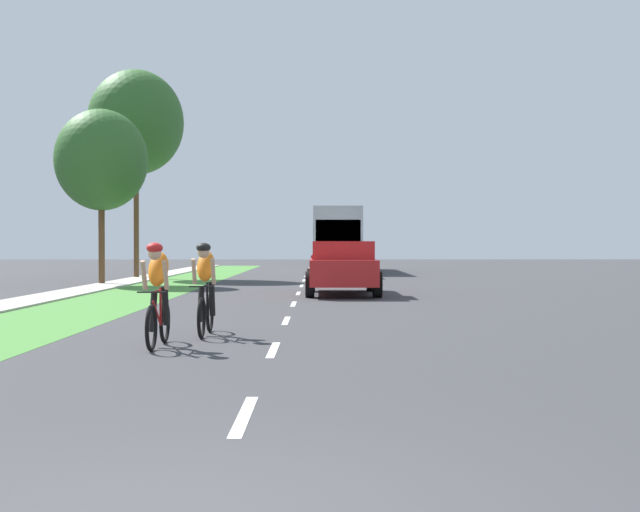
{
  "coord_description": "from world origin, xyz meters",
  "views": [
    {
      "loc": [
        0.69,
        -4.49,
        1.56
      ],
      "look_at": [
        0.81,
        23.67,
        1.15
      ],
      "focal_mm": 46.61,
      "sensor_mm": 36.0,
      "label": 1
    }
  ],
  "objects_px": {
    "cyclist_lead": "(154,294)",
    "bus_silver": "(332,237)",
    "sedan_white": "(339,261)",
    "suv_black": "(332,252)",
    "cyclist_trailing": "(202,288)",
    "street_tree_far": "(132,122)",
    "pickup_red": "(339,268)",
    "street_tree_near": "(97,160)"
  },
  "relations": [
    {
      "from": "cyclist_lead",
      "to": "pickup_red",
      "type": "bearing_deg",
      "value": 76.51
    },
    {
      "from": "bus_silver",
      "to": "suv_black",
      "type": "bearing_deg",
      "value": 89.09
    },
    {
      "from": "street_tree_near",
      "to": "street_tree_far",
      "type": "height_order",
      "value": "street_tree_far"
    },
    {
      "from": "pickup_red",
      "to": "street_tree_far",
      "type": "relative_size",
      "value": 0.54
    },
    {
      "from": "cyclist_trailing",
      "to": "pickup_red",
      "type": "distance_m",
      "value": 11.73
    },
    {
      "from": "pickup_red",
      "to": "suv_black",
      "type": "xyz_separation_m",
      "value": [
        0.53,
        41.11,
        0.12
      ]
    },
    {
      "from": "sedan_white",
      "to": "bus_silver",
      "type": "distance_m",
      "value": 9.02
    },
    {
      "from": "pickup_red",
      "to": "bus_silver",
      "type": "distance_m",
      "value": 21.7
    },
    {
      "from": "pickup_red",
      "to": "suv_black",
      "type": "height_order",
      "value": "suv_black"
    },
    {
      "from": "cyclist_trailing",
      "to": "sedan_white",
      "type": "bearing_deg",
      "value": 82.98
    },
    {
      "from": "suv_black",
      "to": "street_tree_far",
      "type": "height_order",
      "value": "street_tree_far"
    },
    {
      "from": "cyclist_lead",
      "to": "sedan_white",
      "type": "height_order",
      "value": "cyclist_lead"
    },
    {
      "from": "bus_silver",
      "to": "suv_black",
      "type": "height_order",
      "value": "bus_silver"
    },
    {
      "from": "pickup_red",
      "to": "sedan_white",
      "type": "xyz_separation_m",
      "value": [
        0.34,
        12.74,
        -0.06
      ]
    },
    {
      "from": "street_tree_far",
      "to": "pickup_red",
      "type": "bearing_deg",
      "value": -53.88
    },
    {
      "from": "pickup_red",
      "to": "bus_silver",
      "type": "relative_size",
      "value": 0.44
    },
    {
      "from": "sedan_white",
      "to": "street_tree_near",
      "type": "bearing_deg",
      "value": -146.08
    },
    {
      "from": "sedan_white",
      "to": "bus_silver",
      "type": "relative_size",
      "value": 0.37
    },
    {
      "from": "sedan_white",
      "to": "suv_black",
      "type": "bearing_deg",
      "value": 89.63
    },
    {
      "from": "bus_silver",
      "to": "street_tree_near",
      "type": "relative_size",
      "value": 1.72
    },
    {
      "from": "sedan_white",
      "to": "street_tree_near",
      "type": "relative_size",
      "value": 0.64
    },
    {
      "from": "cyclist_trailing",
      "to": "bus_silver",
      "type": "distance_m",
      "value": 33.25
    },
    {
      "from": "street_tree_far",
      "to": "bus_silver",
      "type": "bearing_deg",
      "value": 44.57
    },
    {
      "from": "cyclist_lead",
      "to": "sedan_white",
      "type": "relative_size",
      "value": 0.4
    },
    {
      "from": "street_tree_far",
      "to": "sedan_white",
      "type": "bearing_deg",
      "value": 1.54
    },
    {
      "from": "cyclist_trailing",
      "to": "suv_black",
      "type": "height_order",
      "value": "suv_black"
    },
    {
      "from": "suv_black",
      "to": "street_tree_near",
      "type": "bearing_deg",
      "value": -105.49
    },
    {
      "from": "street_tree_near",
      "to": "street_tree_far",
      "type": "bearing_deg",
      "value": 90.13
    },
    {
      "from": "cyclist_trailing",
      "to": "cyclist_lead",
      "type": "bearing_deg",
      "value": -107.1
    },
    {
      "from": "pickup_red",
      "to": "cyclist_lead",
      "type": "bearing_deg",
      "value": -103.49
    },
    {
      "from": "street_tree_near",
      "to": "pickup_red",
      "type": "bearing_deg",
      "value": -35.1
    },
    {
      "from": "cyclist_lead",
      "to": "street_tree_far",
      "type": "xyz_separation_m",
      "value": [
        -5.98,
        25.53,
        6.31
      ]
    },
    {
      "from": "sedan_white",
      "to": "cyclist_trailing",
      "type": "bearing_deg",
      "value": -97.02
    },
    {
      "from": "pickup_red",
      "to": "sedan_white",
      "type": "bearing_deg",
      "value": 88.46
    },
    {
      "from": "cyclist_lead",
      "to": "bus_silver",
      "type": "xyz_separation_m",
      "value": [
        3.35,
        34.72,
        1.17
      ]
    },
    {
      "from": "sedan_white",
      "to": "street_tree_near",
      "type": "height_order",
      "value": "street_tree_near"
    },
    {
      "from": "pickup_red",
      "to": "street_tree_near",
      "type": "distance_m",
      "value": 11.8
    },
    {
      "from": "cyclist_trailing",
      "to": "bus_silver",
      "type": "height_order",
      "value": "bus_silver"
    },
    {
      "from": "cyclist_lead",
      "to": "street_tree_far",
      "type": "distance_m",
      "value": 26.97
    },
    {
      "from": "cyclist_lead",
      "to": "street_tree_near",
      "type": "bearing_deg",
      "value": 107.06
    },
    {
      "from": "sedan_white",
      "to": "suv_black",
      "type": "height_order",
      "value": "suv_black"
    },
    {
      "from": "cyclist_trailing",
      "to": "pickup_red",
      "type": "height_order",
      "value": "pickup_red"
    }
  ]
}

